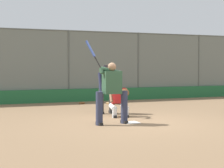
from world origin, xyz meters
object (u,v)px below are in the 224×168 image
object	(u,v)px
batter_at_plate	(112,91)
catcher_behind_plate	(119,98)
fielding_glove_on_dirt	(82,103)
spare_bat_near_backstop	(111,103)
umpire_home	(107,88)

from	to	relation	value
batter_at_plate	catcher_behind_plate	bearing A→B (deg)	-124.36
catcher_behind_plate	fielding_glove_on_dirt	size ratio (longest dim) A/B	4.06
spare_bat_near_backstop	fielding_glove_on_dirt	size ratio (longest dim) A/B	2.77
batter_at_plate	fielding_glove_on_dirt	size ratio (longest dim) A/B	8.35
catcher_behind_plate	fielding_glove_on_dirt	bearing A→B (deg)	-83.97
spare_bat_near_backstop	catcher_behind_plate	bearing A→B (deg)	137.94
spare_bat_near_backstop	fielding_glove_on_dirt	bearing A→B (deg)	41.03
catcher_behind_plate	umpire_home	bearing A→B (deg)	-78.44
batter_at_plate	umpire_home	world-z (taller)	batter_at_plate
batter_at_plate	umpire_home	distance (m)	2.30
fielding_glove_on_dirt	catcher_behind_plate	bearing A→B (deg)	89.12
batter_at_plate	spare_bat_near_backstop	xyz separation A→B (m)	(-1.97, -5.02, -0.89)
catcher_behind_plate	umpire_home	distance (m)	0.94
batter_at_plate	catcher_behind_plate	size ratio (longest dim) A/B	2.05
umpire_home	catcher_behind_plate	bearing A→B (deg)	92.10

